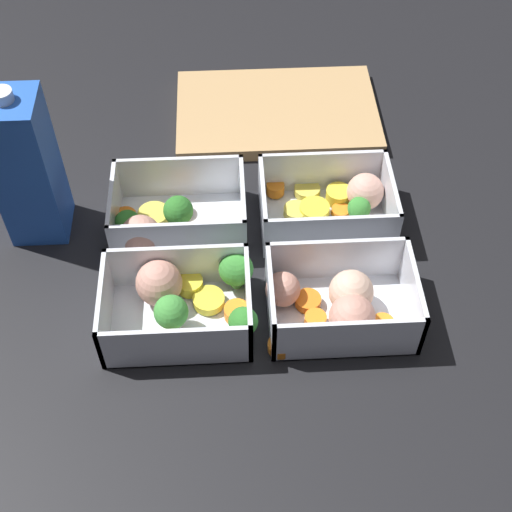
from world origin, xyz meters
TOP-DOWN VIEW (x-y plane):
  - ground_plane at (0.00, 0.00)m, footprint 4.00×4.00m
  - container_near_left at (-0.08, -0.06)m, footprint 0.17×0.12m
  - container_near_right at (0.09, -0.07)m, footprint 0.17×0.12m
  - container_far_left at (-0.11, 0.06)m, footprint 0.17×0.13m
  - container_far_right at (0.10, 0.08)m, footprint 0.16×0.12m
  - juice_carton at (-0.26, 0.08)m, footprint 0.07×0.07m
  - cutting_board at (0.04, 0.27)m, footprint 0.28×0.18m

SIDE VIEW (x-z plane):
  - ground_plane at x=0.00m, z-range 0.00..0.00m
  - cutting_board at x=0.04m, z-range 0.00..0.02m
  - container_far_right at x=0.10m, z-range -0.01..0.05m
  - container_far_left at x=-0.11m, z-range -0.01..0.06m
  - container_near_right at x=0.09m, z-range -0.01..0.06m
  - container_near_left at x=-0.08m, z-range -0.01..0.06m
  - juice_carton at x=-0.26m, z-range -0.01..0.20m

